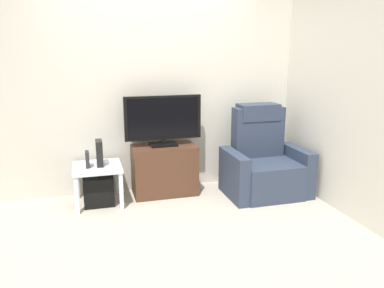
{
  "coord_description": "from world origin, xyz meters",
  "views": [
    {
      "loc": [
        -0.81,
        -3.59,
        1.75
      ],
      "look_at": [
        0.36,
        0.5,
        0.7
      ],
      "focal_mm": 36.32,
      "sensor_mm": 36.0,
      "label": 1
    }
  ],
  "objects_px": {
    "side_table": "(97,172)",
    "book_upright": "(87,159)",
    "recliner_armchair": "(264,163)",
    "subwoofer_box": "(98,190)",
    "tv_stand": "(164,170)",
    "television": "(163,120)",
    "game_console": "(99,153)"
  },
  "relations": [
    {
      "from": "book_upright",
      "to": "game_console",
      "type": "bearing_deg",
      "value": 12.53
    },
    {
      "from": "side_table",
      "to": "television",
      "type": "bearing_deg",
      "value": 8.66
    },
    {
      "from": "subwoofer_box",
      "to": "recliner_armchair",
      "type": "bearing_deg",
      "value": -5.41
    },
    {
      "from": "television",
      "to": "book_upright",
      "type": "xyz_separation_m",
      "value": [
        -0.9,
        -0.14,
        -0.38
      ]
    },
    {
      "from": "side_table",
      "to": "book_upright",
      "type": "distance_m",
      "value": 0.19
    },
    {
      "from": "side_table",
      "to": "subwoofer_box",
      "type": "xyz_separation_m",
      "value": [
        0.0,
        0.0,
        -0.22
      ]
    },
    {
      "from": "side_table",
      "to": "game_console",
      "type": "xyz_separation_m",
      "value": [
        0.04,
        0.01,
        0.22
      ]
    },
    {
      "from": "tv_stand",
      "to": "recliner_armchair",
      "type": "xyz_separation_m",
      "value": [
        1.19,
        -0.29,
        0.07
      ]
    },
    {
      "from": "recliner_armchair",
      "to": "subwoofer_box",
      "type": "xyz_separation_m",
      "value": [
        -1.99,
        0.19,
        -0.21
      ]
    },
    {
      "from": "television",
      "to": "game_console",
      "type": "xyz_separation_m",
      "value": [
        -0.76,
        -0.11,
        -0.33
      ]
    },
    {
      "from": "recliner_armchair",
      "to": "book_upright",
      "type": "distance_m",
      "value": 2.1
    },
    {
      "from": "television",
      "to": "game_console",
      "type": "height_order",
      "value": "television"
    },
    {
      "from": "tv_stand",
      "to": "television",
      "type": "xyz_separation_m",
      "value": [
        -0.0,
        0.02,
        0.62
      ]
    },
    {
      "from": "subwoofer_box",
      "to": "book_upright",
      "type": "height_order",
      "value": "book_upright"
    },
    {
      "from": "television",
      "to": "subwoofer_box",
      "type": "distance_m",
      "value": 1.11
    },
    {
      "from": "subwoofer_box",
      "to": "book_upright",
      "type": "distance_m",
      "value": 0.39
    },
    {
      "from": "tv_stand",
      "to": "subwoofer_box",
      "type": "relative_size",
      "value": 2.28
    },
    {
      "from": "television",
      "to": "game_console",
      "type": "distance_m",
      "value": 0.84
    },
    {
      "from": "subwoofer_box",
      "to": "book_upright",
      "type": "relative_size",
      "value": 1.87
    },
    {
      "from": "tv_stand",
      "to": "side_table",
      "type": "bearing_deg",
      "value": -172.65
    },
    {
      "from": "tv_stand",
      "to": "book_upright",
      "type": "relative_size",
      "value": 4.26
    },
    {
      "from": "tv_stand",
      "to": "television",
      "type": "relative_size",
      "value": 0.83
    },
    {
      "from": "tv_stand",
      "to": "recliner_armchair",
      "type": "height_order",
      "value": "recliner_armchair"
    },
    {
      "from": "side_table",
      "to": "book_upright",
      "type": "bearing_deg",
      "value": -168.69
    },
    {
      "from": "subwoofer_box",
      "to": "side_table",
      "type": "bearing_deg",
      "value": -90.0
    },
    {
      "from": "television",
      "to": "recliner_armchair",
      "type": "xyz_separation_m",
      "value": [
        1.19,
        -0.31,
        -0.55
      ]
    },
    {
      "from": "television",
      "to": "tv_stand",
      "type": "bearing_deg",
      "value": -90.0
    },
    {
      "from": "recliner_armchair",
      "to": "book_upright",
      "type": "relative_size",
      "value": 6.01
    },
    {
      "from": "tv_stand",
      "to": "television",
      "type": "bearing_deg",
      "value": 90.0
    },
    {
      "from": "tv_stand",
      "to": "side_table",
      "type": "distance_m",
      "value": 0.81
    },
    {
      "from": "side_table",
      "to": "subwoofer_box",
      "type": "distance_m",
      "value": 0.22
    },
    {
      "from": "subwoofer_box",
      "to": "book_upright",
      "type": "bearing_deg",
      "value": -168.69
    }
  ]
}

